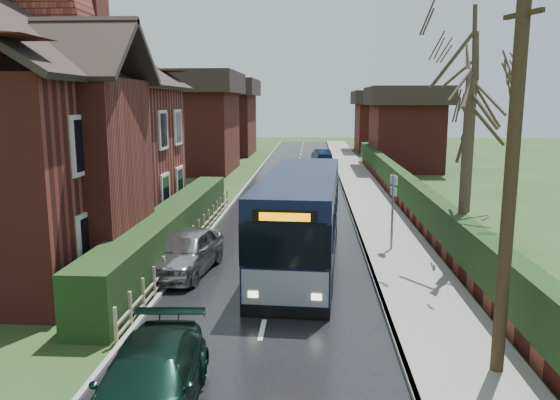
# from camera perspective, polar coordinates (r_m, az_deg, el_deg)

# --- Properties ---
(ground) EXTENTS (140.00, 140.00, 0.00)m
(ground) POSITION_cam_1_polar(r_m,az_deg,el_deg) (15.10, -1.17, -10.44)
(ground) COLOR #364E21
(ground) RESTS_ON ground
(road) EXTENTS (6.00, 100.00, 0.02)m
(road) POSITION_cam_1_polar(r_m,az_deg,el_deg) (24.69, 0.65, -2.23)
(road) COLOR black
(road) RESTS_ON ground
(pavement) EXTENTS (2.50, 100.00, 0.14)m
(pavement) POSITION_cam_1_polar(r_m,az_deg,el_deg) (24.85, 10.49, -2.18)
(pavement) COLOR slate
(pavement) RESTS_ON ground
(kerb_right) EXTENTS (0.12, 100.00, 0.14)m
(kerb_right) POSITION_cam_1_polar(r_m,az_deg,el_deg) (24.73, 7.73, -2.16)
(kerb_right) COLOR gray
(kerb_right) RESTS_ON ground
(kerb_left) EXTENTS (0.12, 100.00, 0.10)m
(kerb_left) POSITION_cam_1_polar(r_m,az_deg,el_deg) (25.01, -6.35, -2.04)
(kerb_left) COLOR gray
(kerb_left) RESTS_ON ground
(front_hedge) EXTENTS (1.20, 16.00, 1.60)m
(front_hedge) POSITION_cam_1_polar(r_m,az_deg,el_deg) (20.25, -11.13, -2.90)
(front_hedge) COLOR black
(front_hedge) RESTS_ON ground
(picket_fence) EXTENTS (0.10, 16.00, 0.90)m
(picket_fence) POSITION_cam_1_polar(r_m,az_deg,el_deg) (20.16, -9.03, -3.92)
(picket_fence) COLOR #978D66
(picket_fence) RESTS_ON ground
(right_wall_hedge) EXTENTS (0.60, 50.00, 1.80)m
(right_wall_hedge) POSITION_cam_1_polar(r_m,az_deg,el_deg) (24.91, 14.10, -0.06)
(right_wall_hedge) COLOR maroon
(right_wall_hedge) RESTS_ON ground
(brick_house) EXTENTS (9.30, 14.60, 10.30)m
(brick_house) POSITION_cam_1_polar(r_m,az_deg,el_deg) (21.31, -24.41, 6.75)
(brick_house) COLOR maroon
(brick_house) RESTS_ON ground
(bus) EXTENTS (2.88, 10.05, 3.01)m
(bus) POSITION_cam_1_polar(r_m,az_deg,el_deg) (18.10, 2.22, -2.02)
(bus) COLOR black
(bus) RESTS_ON ground
(car_silver) EXTENTS (2.11, 4.22, 1.38)m
(car_silver) POSITION_cam_1_polar(r_m,az_deg,el_deg) (17.50, -9.79, -5.31)
(car_silver) COLOR #A5A4A9
(car_silver) RESTS_ON ground
(car_green) EXTENTS (1.98, 4.31, 1.22)m
(car_green) POSITION_cam_1_polar(r_m,az_deg,el_deg) (10.00, -13.59, -18.20)
(car_green) COLOR black
(car_green) RESTS_ON ground
(car_distant) EXTENTS (1.89, 3.78, 1.19)m
(car_distant) POSITION_cam_1_polar(r_m,az_deg,el_deg) (49.39, 4.35, 4.67)
(car_distant) COLOR #101E30
(car_distant) RESTS_ON ground
(bus_stop_sign) EXTENTS (0.22, 0.42, 2.84)m
(bus_stop_sign) POSITION_cam_1_polar(r_m,az_deg,el_deg) (19.62, 11.71, -0.16)
(bus_stop_sign) COLOR slate
(bus_stop_sign) RESTS_ON ground
(telegraph_pole) EXTENTS (0.41, 0.92, 7.37)m
(telegraph_pole) POSITION_cam_1_polar(r_m,az_deg,el_deg) (10.95, 22.90, 1.02)
(telegraph_pole) COLOR black
(telegraph_pole) RESTS_ON ground
(tree_right_near) EXTENTS (4.01, 4.01, 8.67)m
(tree_right_near) POSITION_cam_1_polar(r_m,az_deg,el_deg) (18.21, 19.39, 13.27)
(tree_right_near) COLOR #34291F
(tree_right_near) RESTS_ON ground
(tree_right_far) EXTENTS (4.69, 4.69, 9.05)m
(tree_right_far) POSITION_cam_1_polar(r_m,az_deg,el_deg) (28.02, 19.68, 12.56)
(tree_right_far) COLOR #372A20
(tree_right_far) RESTS_ON ground
(tree_house_side) EXTENTS (4.02, 4.02, 9.14)m
(tree_house_side) POSITION_cam_1_polar(r_m,az_deg,el_deg) (26.15, -19.83, 12.90)
(tree_house_side) COLOR #3E2D24
(tree_house_side) RESTS_ON ground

